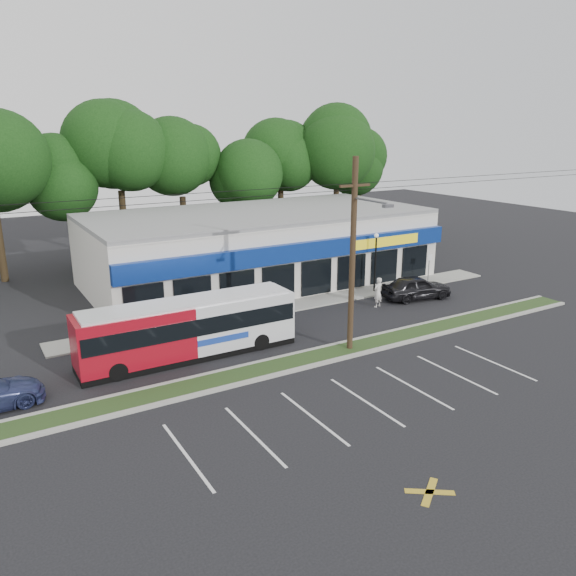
% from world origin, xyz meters
% --- Properties ---
extents(ground, '(120.00, 120.00, 0.00)m').
position_xyz_m(ground, '(0.00, 0.00, 0.00)').
color(ground, black).
rests_on(ground, ground).
extents(grass_strip, '(40.00, 1.60, 0.12)m').
position_xyz_m(grass_strip, '(0.00, 1.00, 0.06)').
color(grass_strip, '#253716').
rests_on(grass_strip, ground).
extents(curb_south, '(40.00, 0.25, 0.14)m').
position_xyz_m(curb_south, '(0.00, 0.15, 0.07)').
color(curb_south, '#9E9E93').
rests_on(curb_south, ground).
extents(curb_north, '(40.00, 0.25, 0.14)m').
position_xyz_m(curb_north, '(0.00, 1.85, 0.07)').
color(curb_north, '#9E9E93').
rests_on(curb_north, ground).
extents(sidewalk, '(32.00, 2.20, 0.10)m').
position_xyz_m(sidewalk, '(5.00, 9.00, 0.05)').
color(sidewalk, '#9E9E93').
rests_on(sidewalk, ground).
extents(strip_mall, '(25.00, 12.55, 5.30)m').
position_xyz_m(strip_mall, '(5.50, 15.91, 2.65)').
color(strip_mall, silver).
rests_on(strip_mall, ground).
extents(utility_pole, '(50.00, 2.77, 10.00)m').
position_xyz_m(utility_pole, '(2.83, 0.93, 5.41)').
color(utility_pole, black).
rests_on(utility_pole, ground).
extents(lamp_post, '(0.30, 0.30, 4.25)m').
position_xyz_m(lamp_post, '(11.00, 8.80, 2.67)').
color(lamp_post, black).
rests_on(lamp_post, ground).
extents(sign_post, '(0.45, 0.10, 2.23)m').
position_xyz_m(sign_post, '(16.00, 8.57, 1.56)').
color(sign_post, '#59595E').
rests_on(sign_post, ground).
extents(tree_line, '(46.76, 6.76, 11.83)m').
position_xyz_m(tree_line, '(4.00, 26.00, 8.42)').
color(tree_line, black).
rests_on(tree_line, ground).
extents(metrobus, '(11.20, 2.46, 3.01)m').
position_xyz_m(metrobus, '(-4.55, 4.50, 1.59)').
color(metrobus, maroon).
rests_on(metrobus, ground).
extents(car_dark, '(5.06, 2.77, 1.63)m').
position_xyz_m(car_dark, '(12.43, 6.07, 0.82)').
color(car_dark, black).
rests_on(car_dark, ground).
extents(pedestrian_a, '(0.82, 0.65, 1.98)m').
position_xyz_m(pedestrian_a, '(9.00, 6.02, 0.99)').
color(pedestrian_a, silver).
rests_on(pedestrian_a, ground).
extents(pedestrian_b, '(1.06, 0.90, 1.92)m').
position_xyz_m(pedestrian_b, '(2.00, 6.00, 0.96)').
color(pedestrian_b, beige).
rests_on(pedestrian_b, ground).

